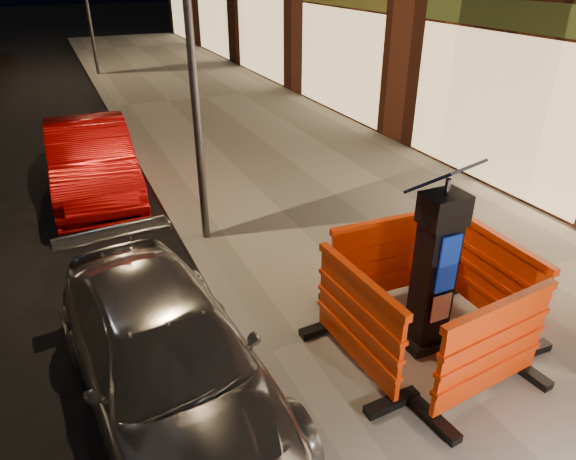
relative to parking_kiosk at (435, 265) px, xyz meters
name	(u,v)px	position (x,y,z in m)	size (l,w,h in m)	color
ground_plane	(261,364)	(-1.83, 0.60, -1.21)	(120.00, 120.00, 0.00)	black
sidewalk	(465,296)	(1.17, 0.60, -1.14)	(6.00, 60.00, 0.15)	gray
kerb	(261,359)	(-1.83, 0.60, -1.14)	(0.30, 60.00, 0.15)	slate
parking_kiosk	(435,265)	(0.00, 0.00, 0.00)	(0.67, 0.67, 2.13)	black
barrier_front	(492,352)	(0.00, -0.95, -0.47)	(1.52, 0.63, 1.19)	#FB3B08
barrier_back	(382,261)	(0.00, 0.95, -0.47)	(1.52, 0.63, 1.19)	#FB3B08
barrier_kerbside	(357,322)	(-0.95, 0.00, -0.47)	(1.52, 0.63, 1.19)	#FB3B08
barrier_bldgside	(494,281)	(0.95, 0.00, -0.47)	(1.52, 0.63, 1.19)	#FB3B08
car_silver	(173,400)	(-2.89, 0.48, -1.21)	(1.69, 4.16, 1.21)	#A7A7AC
car_red	(98,193)	(-2.97, 6.54, -1.21)	(1.49, 4.28, 1.41)	#A90708
street_lamp_mid	(190,43)	(-1.58, 3.60, 1.94)	(0.12, 0.12, 6.00)	#3F3F44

